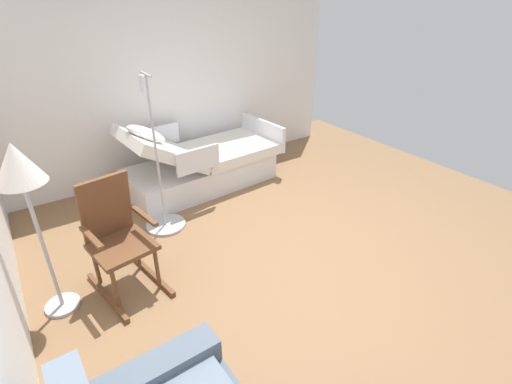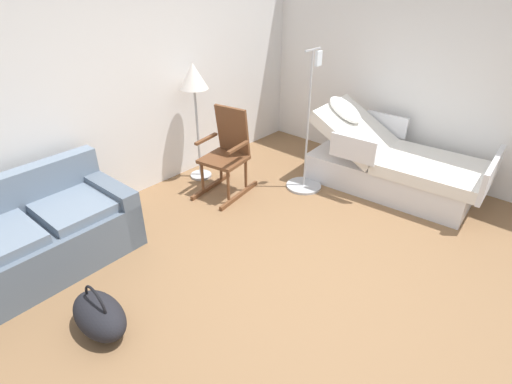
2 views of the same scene
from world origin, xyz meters
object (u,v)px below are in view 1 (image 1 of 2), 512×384
at_px(floor_lamp, 21,177).
at_px(hospital_bed, 201,164).
at_px(iv_pole, 163,207).
at_px(rocking_chair, 117,238).

bearing_deg(floor_lamp, hospital_bed, -55.95).
distance_m(hospital_bed, iv_pole, 1.05).
height_order(hospital_bed, floor_lamp, floor_lamp).
distance_m(hospital_bed, floor_lamp, 2.59).
height_order(rocking_chair, floor_lamp, floor_lamp).
xyz_separation_m(hospital_bed, rocking_chair, (-1.37, 1.47, 0.20)).
xyz_separation_m(hospital_bed, iv_pole, (-0.67, 0.81, -0.06)).
bearing_deg(hospital_bed, floor_lamp, 124.05).
distance_m(hospital_bed, rocking_chair, 2.02).
xyz_separation_m(floor_lamp, iv_pole, (0.68, -1.20, -0.98)).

